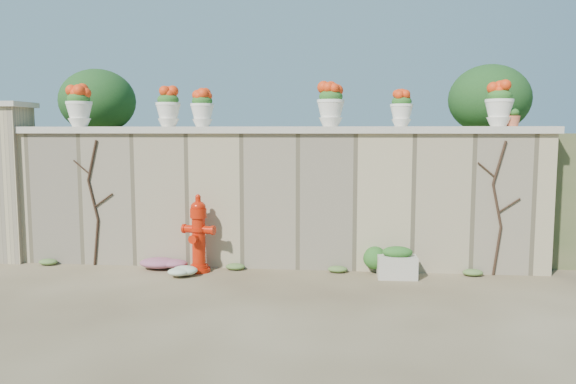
# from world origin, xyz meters

# --- Properties ---
(ground) EXTENTS (80.00, 80.00, 0.00)m
(ground) POSITION_xyz_m (0.00, 0.00, 0.00)
(ground) COLOR #4E3C27
(ground) RESTS_ON ground
(stone_wall) EXTENTS (8.00, 0.40, 2.00)m
(stone_wall) POSITION_xyz_m (0.00, 1.80, 1.00)
(stone_wall) COLOR tan
(stone_wall) RESTS_ON ground
(wall_cap) EXTENTS (8.10, 0.52, 0.10)m
(wall_cap) POSITION_xyz_m (0.00, 1.80, 2.05)
(wall_cap) COLOR beige
(wall_cap) RESTS_ON stone_wall
(gate_pillar) EXTENTS (0.72, 0.72, 2.48)m
(gate_pillar) POSITION_xyz_m (-4.15, 1.80, 1.26)
(gate_pillar) COLOR tan
(gate_pillar) RESTS_ON ground
(raised_fill) EXTENTS (9.00, 6.00, 2.00)m
(raised_fill) POSITION_xyz_m (0.00, 5.00, 1.00)
(raised_fill) COLOR #384C23
(raised_fill) RESTS_ON ground
(back_shrub_left) EXTENTS (1.30, 1.30, 1.10)m
(back_shrub_left) POSITION_xyz_m (-3.20, 3.00, 2.55)
(back_shrub_left) COLOR #143814
(back_shrub_left) RESTS_ON raised_fill
(back_shrub_right) EXTENTS (1.30, 1.30, 1.10)m
(back_shrub_right) POSITION_xyz_m (3.40, 3.00, 2.55)
(back_shrub_right) COLOR #143814
(back_shrub_right) RESTS_ON raised_fill
(vine_left) EXTENTS (0.60, 0.04, 1.91)m
(vine_left) POSITION_xyz_m (-2.67, 1.58, 0.99)
(vine_left) COLOR black
(vine_left) RESTS_ON ground
(vine_right) EXTENTS (0.60, 0.04, 1.91)m
(vine_right) POSITION_xyz_m (3.23, 1.58, 0.99)
(vine_right) COLOR black
(vine_right) RESTS_ON ground
(fire_hydrant) EXTENTS (0.49, 0.35, 1.12)m
(fire_hydrant) POSITION_xyz_m (-1.00, 1.34, 0.57)
(fire_hydrant) COLOR #B91C07
(fire_hydrant) RESTS_ON ground
(planter_box) EXTENTS (0.54, 0.33, 0.45)m
(planter_box) POSITION_xyz_m (1.83, 1.28, 0.21)
(planter_box) COLOR beige
(planter_box) RESTS_ON ground
(green_shrub) EXTENTS (0.53, 0.48, 0.50)m
(green_shrub) POSITION_xyz_m (1.51, 1.55, 0.25)
(green_shrub) COLOR #1E5119
(green_shrub) RESTS_ON ground
(magenta_clump) EXTENTS (0.83, 0.56, 0.22)m
(magenta_clump) POSITION_xyz_m (-1.55, 1.41, 0.11)
(magenta_clump) COLOR #CD298F
(magenta_clump) RESTS_ON ground
(white_flowers) EXTENTS (0.52, 0.42, 0.19)m
(white_flowers) POSITION_xyz_m (-1.20, 1.02, 0.09)
(white_flowers) COLOR white
(white_flowers) RESTS_ON ground
(urn_pot_0) EXTENTS (0.39, 0.39, 0.61)m
(urn_pot_0) POSITION_xyz_m (-2.95, 1.80, 2.40)
(urn_pot_0) COLOR white
(urn_pot_0) RESTS_ON wall_cap
(urn_pot_1) EXTENTS (0.37, 0.37, 0.58)m
(urn_pot_1) POSITION_xyz_m (-1.56, 1.80, 2.39)
(urn_pot_1) COLOR white
(urn_pot_1) RESTS_ON wall_cap
(urn_pot_2) EXTENTS (0.35, 0.35, 0.55)m
(urn_pot_2) POSITION_xyz_m (-1.04, 1.80, 2.37)
(urn_pot_2) COLOR white
(urn_pot_2) RESTS_ON wall_cap
(urn_pot_3) EXTENTS (0.40, 0.40, 0.63)m
(urn_pot_3) POSITION_xyz_m (0.87, 1.80, 2.41)
(urn_pot_3) COLOR white
(urn_pot_3) RESTS_ON wall_cap
(urn_pot_4) EXTENTS (0.33, 0.33, 0.52)m
(urn_pot_4) POSITION_xyz_m (1.89, 1.80, 2.35)
(urn_pot_4) COLOR white
(urn_pot_4) RESTS_ON wall_cap
(urn_pot_5) EXTENTS (0.39, 0.39, 0.62)m
(urn_pot_5) POSITION_xyz_m (3.25, 1.80, 2.40)
(urn_pot_5) COLOR white
(urn_pot_5) RESTS_ON wall_cap
(terracotta_pot) EXTENTS (0.20, 0.20, 0.24)m
(terracotta_pot) POSITION_xyz_m (3.44, 1.80, 2.21)
(terracotta_pot) COLOR #C45D3C
(terracotta_pot) RESTS_ON wall_cap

